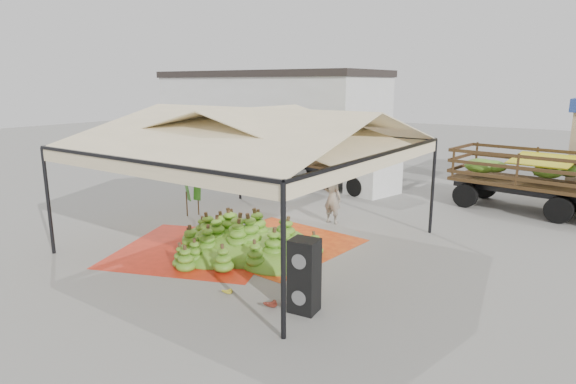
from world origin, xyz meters
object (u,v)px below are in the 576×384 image
Objects in this scene: speaker_stack at (304,276)px; vendor at (332,198)px; banana_heap at (244,233)px; truck_right at (561,177)px; truck_left at (339,159)px.

vendor is (-2.81, 5.97, 0.09)m from speaker_stack.
banana_heap is 3.16× the size of speaker_stack.
speaker_stack reaches higher than banana_heap.
banana_heap is 4.00m from speaker_stack.
banana_heap is 3.95m from vendor.
truck_right is (6.13, 5.52, 0.55)m from vendor.
speaker_stack is (3.40, -2.08, 0.26)m from banana_heap.
banana_heap is 9.49m from truck_left.
vendor is (0.60, 3.89, 0.35)m from banana_heap.
truck_right reaches higher than vendor.
banana_heap is at bearing -119.08° from truck_right.
vendor reaches higher than banana_heap.
vendor is 6.00m from truck_left.
truck_right is at bearing -135.47° from vendor.
banana_heap is 11.60m from truck_right.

